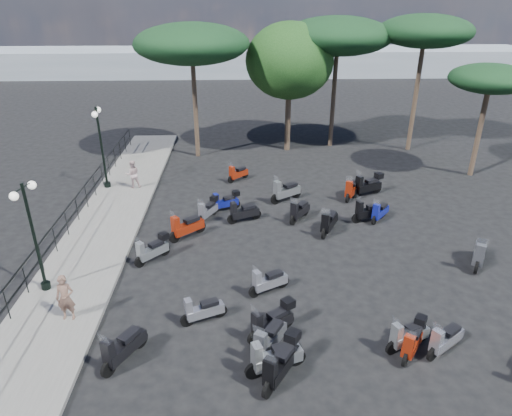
{
  "coord_description": "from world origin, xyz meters",
  "views": [
    {
      "loc": [
        -0.49,
        -13.68,
        9.48
      ],
      "look_at": [
        0.13,
        3.61,
        1.2
      ],
      "focal_mm": 32.0,
      "sensor_mm": 36.0,
      "label": 1
    }
  ],
  "objects_px": {
    "scooter_14": "(274,358)",
    "pine_1": "(425,32)",
    "scooter_17": "(286,191)",
    "pine_2": "(192,44)",
    "pedestrian_far": "(133,174)",
    "scooter_13": "(281,363)",
    "scooter_2": "(203,310)",
    "scooter_5": "(208,210)",
    "scooter_19": "(407,336)",
    "scooter_7": "(269,340)",
    "scooter_3": "(152,250)",
    "scooter_16": "(299,211)",
    "scooter_4": "(226,202)",
    "scooter_29": "(352,189)",
    "pine_3": "(491,79)",
    "scooter_21": "(329,223)",
    "scooter_1": "(123,348)",
    "scooter_20": "(413,340)",
    "scooter_28": "(368,212)",
    "scooter_15": "(268,282)",
    "scooter_23": "(368,185)",
    "scooter_10": "(243,212)",
    "scooter_9": "(186,227)",
    "scooter_11": "(238,174)",
    "woman": "(65,298)",
    "scooter_22": "(380,212)",
    "scooter_26": "(445,340)",
    "pine_0": "(338,36)",
    "scooter_8": "(272,321)",
    "broadleaf_tree": "(290,61)"
  },
  "relations": [
    {
      "from": "scooter_2",
      "to": "scooter_14",
      "type": "xyz_separation_m",
      "value": [
        2.1,
        -2.19,
        0.07
      ]
    },
    {
      "from": "scooter_13",
      "to": "pine_3",
      "type": "height_order",
      "value": "pine_3"
    },
    {
      "from": "scooter_15",
      "to": "pine_1",
      "type": "distance_m",
      "value": 19.7
    },
    {
      "from": "scooter_8",
      "to": "scooter_13",
      "type": "height_order",
      "value": "scooter_13"
    },
    {
      "from": "scooter_20",
      "to": "pine_3",
      "type": "xyz_separation_m",
      "value": [
        8.19,
        13.82,
        4.84
      ]
    },
    {
      "from": "scooter_21",
      "to": "scooter_28",
      "type": "distance_m",
      "value": 2.21
    },
    {
      "from": "scooter_14",
      "to": "scooter_29",
      "type": "xyz_separation_m",
      "value": [
        4.7,
        11.44,
        -0.02
      ]
    },
    {
      "from": "scooter_1",
      "to": "scooter_20",
      "type": "relative_size",
      "value": 1.19
    },
    {
      "from": "scooter_2",
      "to": "scooter_5",
      "type": "bearing_deg",
      "value": -20.85
    },
    {
      "from": "scooter_3",
      "to": "scooter_28",
      "type": "bearing_deg",
      "value": -117.74
    },
    {
      "from": "pedestrian_far",
      "to": "scooter_13",
      "type": "relative_size",
      "value": 0.9
    },
    {
      "from": "pedestrian_far",
      "to": "scooter_28",
      "type": "height_order",
      "value": "pedestrian_far"
    },
    {
      "from": "scooter_3",
      "to": "scooter_21",
      "type": "relative_size",
      "value": 0.8
    },
    {
      "from": "pedestrian_far",
      "to": "scooter_20",
      "type": "xyz_separation_m",
      "value": [
        10.43,
        -12.31,
        -0.42
      ]
    },
    {
      "from": "scooter_15",
      "to": "scooter_9",
      "type": "bearing_deg",
      "value": 10.4
    },
    {
      "from": "scooter_4",
      "to": "scooter_29",
      "type": "xyz_separation_m",
      "value": [
        6.26,
        1.18,
        0.03
      ]
    },
    {
      "from": "scooter_17",
      "to": "scooter_28",
      "type": "relative_size",
      "value": 0.99
    },
    {
      "from": "scooter_7",
      "to": "scooter_23",
      "type": "distance_m",
      "value": 12.45
    },
    {
      "from": "scooter_14",
      "to": "scooter_19",
      "type": "xyz_separation_m",
      "value": [
        3.92,
        0.79,
        -0.05
      ]
    },
    {
      "from": "scooter_14",
      "to": "pine_1",
      "type": "relative_size",
      "value": 0.21
    },
    {
      "from": "scooter_11",
      "to": "scooter_17",
      "type": "height_order",
      "value": "scooter_17"
    },
    {
      "from": "scooter_21",
      "to": "scooter_26",
      "type": "relative_size",
      "value": 1.16
    },
    {
      "from": "pedestrian_far",
      "to": "scooter_9",
      "type": "bearing_deg",
      "value": 104.29
    },
    {
      "from": "pine_0",
      "to": "scooter_8",
      "type": "bearing_deg",
      "value": -105.59
    },
    {
      "from": "scooter_17",
      "to": "pine_2",
      "type": "bearing_deg",
      "value": 1.26
    },
    {
      "from": "pedestrian_far",
      "to": "scooter_22",
      "type": "height_order",
      "value": "pedestrian_far"
    },
    {
      "from": "woman",
      "to": "scooter_14",
      "type": "distance_m",
      "value": 6.72
    },
    {
      "from": "scooter_3",
      "to": "scooter_16",
      "type": "relative_size",
      "value": 0.93
    },
    {
      "from": "scooter_10",
      "to": "scooter_17",
      "type": "relative_size",
      "value": 0.96
    },
    {
      "from": "pine_3",
      "to": "scooter_8",
      "type": "bearing_deg",
      "value": -133.27
    },
    {
      "from": "scooter_7",
      "to": "pine_3",
      "type": "height_order",
      "value": "pine_3"
    },
    {
      "from": "scooter_19",
      "to": "scooter_7",
      "type": "bearing_deg",
      "value": 66.15
    },
    {
      "from": "scooter_10",
      "to": "scooter_13",
      "type": "distance_m",
      "value": 9.35
    },
    {
      "from": "scooter_3",
      "to": "scooter_23",
      "type": "xyz_separation_m",
      "value": [
        9.88,
        5.9,
        0.06
      ]
    },
    {
      "from": "scooter_1",
      "to": "scooter_9",
      "type": "distance_m",
      "value": 7.19
    },
    {
      "from": "scooter_22",
      "to": "scooter_26",
      "type": "distance_m",
      "value": 8.38
    },
    {
      "from": "scooter_9",
      "to": "broadleaf_tree",
      "type": "bearing_deg",
      "value": -65.71
    },
    {
      "from": "scooter_13",
      "to": "scooter_20",
      "type": "bearing_deg",
      "value": -135.44
    },
    {
      "from": "scooter_15",
      "to": "pine_1",
      "type": "bearing_deg",
      "value": -61.66
    },
    {
      "from": "scooter_19",
      "to": "pine_3",
      "type": "height_order",
      "value": "pine_3"
    },
    {
      "from": "scooter_29",
      "to": "scooter_7",
      "type": "bearing_deg",
      "value": 95.02
    },
    {
      "from": "scooter_16",
      "to": "scooter_13",
      "type": "bearing_deg",
      "value": 116.29
    },
    {
      "from": "scooter_19",
      "to": "scooter_22",
      "type": "bearing_deg",
      "value": -35.56
    },
    {
      "from": "scooter_1",
      "to": "scooter_17",
      "type": "bearing_deg",
      "value": -86.68
    },
    {
      "from": "scooter_2",
      "to": "scooter_21",
      "type": "xyz_separation_m",
      "value": [
        5.01,
        5.69,
        0.06
      ]
    },
    {
      "from": "pine_3",
      "to": "scooter_17",
      "type": "bearing_deg",
      "value": -163.66
    },
    {
      "from": "scooter_13",
      "to": "scooter_1",
      "type": "bearing_deg",
      "value": 22.23
    },
    {
      "from": "scooter_15",
      "to": "pine_3",
      "type": "height_order",
      "value": "pine_3"
    },
    {
      "from": "scooter_10",
      "to": "scooter_28",
      "type": "bearing_deg",
      "value": -114.17
    },
    {
      "from": "scooter_26",
      "to": "pine_0",
      "type": "height_order",
      "value": "pine_0"
    }
  ]
}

